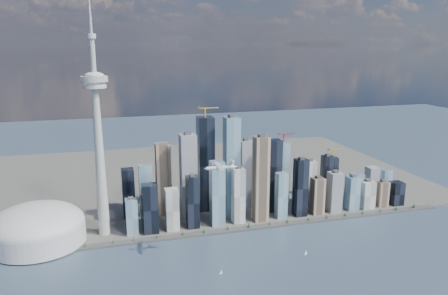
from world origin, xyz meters
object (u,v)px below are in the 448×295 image
object	(u,v)px
needle_tower	(98,134)
airplane	(221,167)
sailboat_west	(221,272)
dome_stadium	(37,227)
sailboat_east	(306,253)

from	to	relation	value
needle_tower	airplane	bearing A→B (deg)	-40.90
sailboat_west	dome_stadium	bearing A→B (deg)	151.07
needle_tower	sailboat_west	world-z (taller)	needle_tower
dome_stadium	sailboat_east	size ratio (longest dim) A/B	19.13
airplane	sailboat_west	xyz separation A→B (m)	(-13.26, -49.41, -193.71)
needle_tower	dome_stadium	size ratio (longest dim) A/B	2.75
sailboat_west	needle_tower	bearing A→B (deg)	135.57
needle_tower	sailboat_west	size ratio (longest dim) A/B	54.07
needle_tower	dome_stadium	distance (m)	241.40
airplane	sailboat_west	bearing A→B (deg)	-102.40
needle_tower	sailboat_west	distance (m)	396.62
sailboat_east	dome_stadium	bearing A→B (deg)	141.29
airplane	sailboat_east	bearing A→B (deg)	-4.06
dome_stadium	airplane	world-z (taller)	airplane
sailboat_west	sailboat_east	size ratio (longest dim) A/B	0.97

